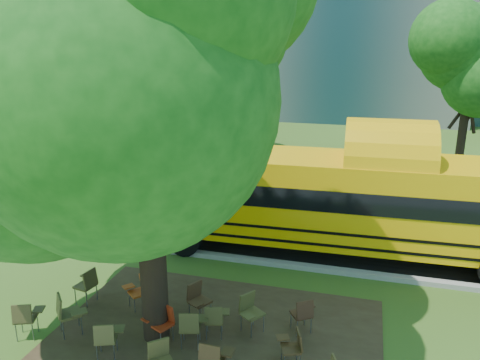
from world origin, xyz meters
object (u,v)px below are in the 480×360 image
(chair_14, at_px, (215,318))
(pedestrian_b, at_px, (12,133))
(chair_10, at_px, (197,298))
(bg_car_silver, at_px, (8,163))
(bg_car_red, at_px, (107,160))
(chair_0, at_px, (26,316))
(chair_12, at_px, (250,309))
(chair_1, at_px, (67,311))
(chair_2, at_px, (107,336))
(chair_6, at_px, (293,344))
(chair_5, at_px, (160,359))
(black_car, at_px, (100,190))
(chair_9, at_px, (139,289))
(school_bus, at_px, (380,202))
(chair_13, at_px, (303,312))
(chair_11, at_px, (191,325))
(main_tree, at_px, (142,76))
(chair_3, at_px, (162,320))
(chair_4, at_px, (213,358))

(chair_14, xyz_separation_m, pedestrian_b, (-17.78, 14.82, 0.46))
(chair_10, relative_size, chair_14, 1.10)
(bg_car_silver, distance_m, bg_car_red, 4.61)
(chair_0, xyz_separation_m, chair_12, (4.55, 1.50, 0.02))
(chair_1, distance_m, pedestrian_b, 21.40)
(chair_2, height_order, chair_14, chair_2)
(chair_2, bearing_deg, chair_6, -8.13)
(chair_14, distance_m, pedestrian_b, 23.15)
(chair_5, distance_m, pedestrian_b, 23.81)
(chair_10, xyz_separation_m, black_car, (-6.39, 6.34, 0.08))
(chair_5, relative_size, chair_9, 1.08)
(chair_12, height_order, chair_14, chair_12)
(chair_14, height_order, bg_car_red, bg_car_red)
(chair_0, xyz_separation_m, bg_car_silver, (-9.76, 10.70, 0.11))
(school_bus, xyz_separation_m, chair_13, (-1.53, -4.35, -1.20))
(chair_9, distance_m, bg_car_red, 13.04)
(chair_0, relative_size, chair_12, 0.96)
(chair_12, bearing_deg, chair_5, 5.30)
(chair_9, relative_size, chair_11, 0.92)
(chair_0, height_order, chair_13, chair_0)
(chair_10, bearing_deg, main_tree, -6.21)
(main_tree, relative_size, chair_3, 10.80)
(bg_car_silver, bearing_deg, school_bus, -121.73)
(bg_car_silver, bearing_deg, chair_4, -144.58)
(chair_4, height_order, pedestrian_b, pedestrian_b)
(chair_3, height_order, chair_10, chair_10)
(chair_3, distance_m, black_car, 9.44)
(chair_11, distance_m, bg_car_red, 14.99)
(chair_1, xyz_separation_m, black_car, (-3.90, 7.67, 0.04))
(chair_0, distance_m, chair_3, 2.93)
(chair_2, bearing_deg, bg_car_red, 100.19)
(school_bus, distance_m, chair_0, 9.53)
(chair_11, xyz_separation_m, bg_car_red, (-9.07, 11.94, 0.05))
(chair_9, xyz_separation_m, chair_14, (2.14, -0.68, 0.00))
(main_tree, distance_m, chair_9, 5.22)
(chair_4, bearing_deg, chair_5, -162.42)
(chair_9, distance_m, black_car, 7.92)
(main_tree, relative_size, chair_6, 11.62)
(black_car, bearing_deg, main_tree, -136.39)
(chair_0, height_order, chair_3, chair_0)
(main_tree, distance_m, black_car, 10.47)
(chair_12, distance_m, chair_14, 0.79)
(chair_0, relative_size, chair_13, 1.03)
(main_tree, bearing_deg, chair_13, 18.56)
(chair_2, bearing_deg, chair_5, -36.43)
(main_tree, relative_size, chair_0, 10.61)
(chair_2, bearing_deg, chair_10, 35.17)
(chair_2, xyz_separation_m, chair_13, (3.64, 1.94, -0.01))
(chair_3, distance_m, chair_4, 1.72)
(main_tree, relative_size, bg_car_red, 2.16)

